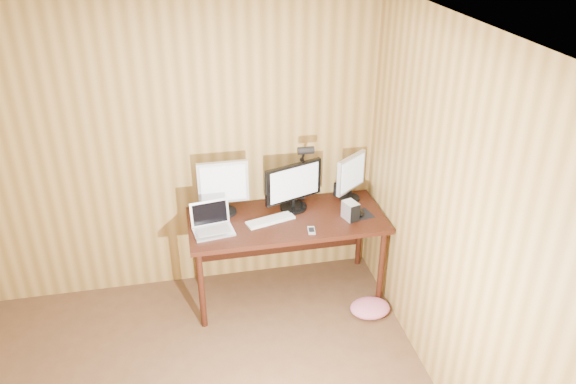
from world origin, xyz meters
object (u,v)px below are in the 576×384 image
object	(u,v)px
monitor_center	(294,186)
desk_lamp	(304,165)
keyboard	(270,220)
monitor_right	(351,176)
phone	(311,230)
monitor_left	(223,186)
hard_drive	(351,211)
desk	(285,226)
speaker	(336,190)
mouse	(360,213)
laptop	(212,224)

from	to	relation	value
monitor_center	desk_lamp	size ratio (longest dim) A/B	0.86
monitor_center	keyboard	bearing A→B (deg)	-162.87
monitor_right	phone	world-z (taller)	monitor_right
monitor_center	monitor_left	bearing A→B (deg)	156.76
hard_drive	phone	world-z (taller)	hard_drive
desk	phone	size ratio (longest dim) A/B	13.88
speaker	mouse	bearing A→B (deg)	-75.28
desk_lamp	monitor_left	bearing A→B (deg)	169.71
hard_drive	keyboard	bearing A→B (deg)	153.58
desk_lamp	speaker	bearing A→B (deg)	-2.58
desk	monitor_center	size ratio (longest dim) A/B	3.20
keyboard	desk_lamp	bearing A→B (deg)	21.30
keyboard	speaker	bearing A→B (deg)	10.31
desk	phone	xyz separation A→B (m)	(0.15, -0.30, 0.13)
desk	mouse	xyz separation A→B (m)	(0.60, -0.14, 0.15)
desk	laptop	distance (m)	0.65
desk	desk_lamp	xyz separation A→B (m)	(0.19, 0.16, 0.48)
desk	hard_drive	world-z (taller)	hard_drive
keyboard	speaker	size ratio (longest dim) A/B	3.54
desk	hard_drive	size ratio (longest dim) A/B	10.06
desk	desk_lamp	distance (m)	0.54
desk	monitor_left	xyz separation A→B (m)	(-0.49, 0.12, 0.37)
monitor_center	speaker	size ratio (longest dim) A/B	4.26
hard_drive	speaker	size ratio (longest dim) A/B	1.35
desk	laptop	size ratio (longest dim) A/B	4.73
laptop	keyboard	xyz separation A→B (m)	(0.47, 0.04, -0.05)
laptop	mouse	size ratio (longest dim) A/B	2.99
mouse	desk_lamp	size ratio (longest dim) A/B	0.19
desk_lamp	laptop	bearing A→B (deg)	-174.37
monitor_center	monitor_left	size ratio (longest dim) A/B	1.08
monitor_right	phone	bearing A→B (deg)	-173.50
keyboard	desk	bearing A→B (deg)	16.45
desk	laptop	world-z (taller)	laptop
keyboard	hard_drive	world-z (taller)	hard_drive
desk	mouse	bearing A→B (deg)	-13.30
desk	monitor_left	size ratio (longest dim) A/B	3.45
monitor_left	mouse	world-z (taller)	monitor_left
hard_drive	phone	xyz separation A→B (m)	(-0.35, -0.12, -0.07)
desk	monitor_left	distance (m)	0.62
laptop	phone	size ratio (longest dim) A/B	2.93
monitor_center	keyboard	distance (m)	0.35
phone	desk	bearing A→B (deg)	124.56
hard_drive	desk_lamp	xyz separation A→B (m)	(-0.31, 0.34, 0.28)
monitor_left	laptop	distance (m)	0.34
monitor_right	desk_lamp	bearing A→B (deg)	138.17
speaker	desk	bearing A→B (deg)	-155.69
laptop	desk	bearing A→B (deg)	3.30
hard_drive	desk	bearing A→B (deg)	142.18
monitor_center	phone	xyz separation A→B (m)	(0.06, -0.38, -0.20)
monitor_center	speaker	xyz separation A→B (m)	(0.41, 0.15, -0.15)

